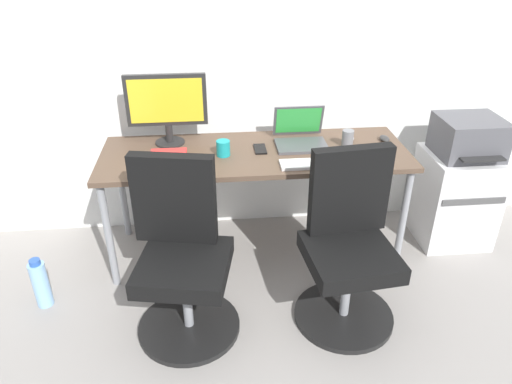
# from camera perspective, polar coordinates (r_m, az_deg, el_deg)

# --- Properties ---
(ground_plane) EXTENTS (5.28, 5.28, 0.00)m
(ground_plane) POSITION_cam_1_polar(r_m,az_deg,el_deg) (3.23, -0.09, -6.74)
(ground_plane) COLOR gray
(back_wall) EXTENTS (4.40, 0.04, 2.60)m
(back_wall) POSITION_cam_1_polar(r_m,az_deg,el_deg) (3.07, -0.86, 17.97)
(back_wall) COLOR white
(back_wall) RESTS_ON ground
(desk) EXTENTS (1.83, 0.64, 0.71)m
(desk) POSITION_cam_1_polar(r_m,az_deg,el_deg) (2.90, -0.10, 3.71)
(desk) COLOR brown
(desk) RESTS_ON ground
(office_chair_left) EXTENTS (0.54, 0.54, 0.94)m
(office_chair_left) POSITION_cam_1_polar(r_m,az_deg,el_deg) (2.48, -8.80, -7.73)
(office_chair_left) COLOR black
(office_chair_left) RESTS_ON ground
(office_chair_right) EXTENTS (0.54, 0.54, 0.94)m
(office_chair_right) POSITION_cam_1_polar(r_m,az_deg,el_deg) (2.56, 10.92, -6.54)
(office_chair_right) COLOR black
(office_chair_right) RESTS_ON ground
(side_cabinet) EXTENTS (0.45, 0.44, 0.62)m
(side_cabinet) POSITION_cam_1_polar(r_m,az_deg,el_deg) (3.45, 22.52, -0.56)
(side_cabinet) COLOR silver
(side_cabinet) RESTS_ON ground
(printer) EXTENTS (0.38, 0.40, 0.24)m
(printer) POSITION_cam_1_polar(r_m,az_deg,el_deg) (3.28, 23.94, 6.00)
(printer) COLOR #515156
(printer) RESTS_ON side_cabinet
(water_bottle_on_floor) EXTENTS (0.09, 0.09, 0.31)m
(water_bottle_on_floor) POSITION_cam_1_polar(r_m,az_deg,el_deg) (2.98, -24.21, -9.89)
(water_bottle_on_floor) COLOR #8CBFF2
(water_bottle_on_floor) RESTS_ON ground
(desktop_monitor) EXTENTS (0.48, 0.18, 0.43)m
(desktop_monitor) POSITION_cam_1_polar(r_m,az_deg,el_deg) (2.95, -10.58, 10.18)
(desktop_monitor) COLOR #262626
(desktop_monitor) RESTS_ON desk
(open_laptop) EXTENTS (0.31, 0.29, 0.22)m
(open_laptop) POSITION_cam_1_polar(r_m,az_deg,el_deg) (2.98, 5.27, 6.74)
(open_laptop) COLOR #4C4C51
(open_laptop) RESTS_ON desk
(keyboard_by_monitor) EXTENTS (0.34, 0.12, 0.02)m
(keyboard_by_monitor) POSITION_cam_1_polar(r_m,az_deg,el_deg) (2.66, -11.28, 2.34)
(keyboard_by_monitor) COLOR #2D2D2D
(keyboard_by_monitor) RESTS_ON desk
(keyboard_by_laptop) EXTENTS (0.34, 0.12, 0.02)m
(keyboard_by_laptop) POSITION_cam_1_polar(r_m,az_deg,el_deg) (2.72, 6.46, 3.34)
(keyboard_by_laptop) COLOR silver
(keyboard_by_laptop) RESTS_ON desk
(mouse_by_monitor) EXTENTS (0.06, 0.10, 0.03)m
(mouse_by_monitor) POSITION_cam_1_polar(r_m,az_deg,el_deg) (3.09, 11.03, 6.39)
(mouse_by_monitor) COLOR #B7B7B7
(mouse_by_monitor) RESTS_ON desk
(mouse_by_laptop) EXTENTS (0.06, 0.10, 0.03)m
(mouse_by_laptop) POSITION_cam_1_polar(r_m,az_deg,el_deg) (3.12, 15.03, 6.15)
(mouse_by_laptop) COLOR #2D2D2D
(mouse_by_laptop) RESTS_ON desk
(coffee_mug) EXTENTS (0.08, 0.08, 0.09)m
(coffee_mug) POSITION_cam_1_polar(r_m,az_deg,el_deg) (2.81, -3.92, 5.21)
(coffee_mug) COLOR teal
(coffee_mug) RESTS_ON desk
(pen_cup) EXTENTS (0.07, 0.07, 0.10)m
(pen_cup) POSITION_cam_1_polar(r_m,az_deg,el_deg) (2.98, 10.83, 6.26)
(pen_cup) COLOR slate
(pen_cup) RESTS_ON desk
(phone_near_laptop) EXTENTS (0.07, 0.14, 0.01)m
(phone_near_laptop) POSITION_cam_1_polar(r_m,az_deg,el_deg) (2.90, 0.49, 5.14)
(phone_near_laptop) COLOR black
(phone_near_laptop) RESTS_ON desk
(notebook) EXTENTS (0.21, 0.15, 0.03)m
(notebook) POSITION_cam_1_polar(r_m,az_deg,el_deg) (2.84, -10.37, 4.32)
(notebook) COLOR red
(notebook) RESTS_ON desk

